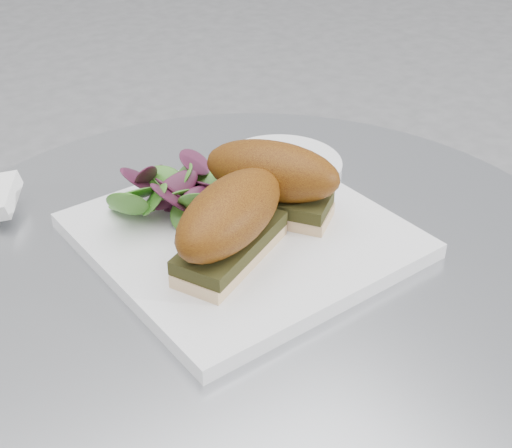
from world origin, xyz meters
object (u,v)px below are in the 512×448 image
(sandwich_left, at_px, (230,222))
(saucer, at_px, (281,166))
(plate, at_px, (243,235))
(sandwich_right, at_px, (272,179))

(sandwich_left, distance_m, saucer, 0.22)
(saucer, bearing_deg, plate, -139.59)
(saucer, bearing_deg, sandwich_left, -138.24)
(sandwich_left, height_order, sandwich_right, same)
(sandwich_left, distance_m, sandwich_right, 0.09)
(sandwich_right, bearing_deg, saucer, 104.04)
(sandwich_left, xyz_separation_m, sandwich_right, (0.08, 0.04, 0.00))
(plate, distance_m, saucer, 0.16)
(sandwich_left, bearing_deg, saucer, 14.84)
(sandwich_right, distance_m, saucer, 0.13)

